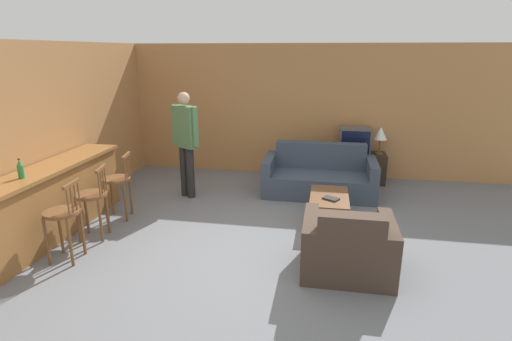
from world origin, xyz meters
The scene contains 16 objects.
ground_plane centered at (0.00, 0.00, 0.00)m, with size 24.00×24.00×0.00m, color slate.
wall_back centered at (0.00, 3.61, 1.30)m, with size 9.40×0.08×2.60m.
wall_left centered at (-3.23, 1.31, 1.30)m, with size 0.08×8.61×2.60m.
bar_counter centered at (-2.90, 0.16, 0.49)m, with size 0.55×2.67×0.98m.
bar_chair_near centered at (-2.30, -0.48, 0.55)m, with size 0.45×0.45×1.00m.
bar_chair_mid centered at (-2.30, 0.13, 0.55)m, with size 0.49×0.49×1.00m.
bar_chair_far centered at (-2.30, 0.82, 0.55)m, with size 0.49×0.49×1.00m.
couch_far centered at (0.67, 2.46, 0.30)m, with size 1.94×0.94×0.86m.
armchair_near centered at (1.06, -0.18, 0.30)m, with size 1.03×0.89×0.84m.
coffee_table centered at (0.84, 1.16, 0.37)m, with size 0.55×0.95×0.43m.
tv_unit centered at (1.29, 3.27, 0.29)m, with size 1.21×0.46×0.57m.
tv centered at (1.29, 3.26, 0.82)m, with size 0.59×0.43×0.50m.
bottle centered at (-2.88, -0.35, 1.09)m, with size 0.07×0.07×0.25m.
book_on_table centered at (0.86, 1.02, 0.45)m, with size 0.26×0.23×0.02m.
table_lamp centered at (1.76, 3.27, 0.95)m, with size 0.24×0.24×0.52m.
person_by_window centered at (-1.59, 1.90, 1.03)m, with size 0.53×0.39×1.81m.
Camera 1 is at (0.74, -4.40, 2.47)m, focal length 28.00 mm.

